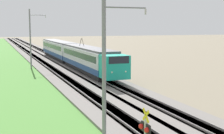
% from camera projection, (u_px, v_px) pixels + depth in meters
% --- Properties ---
extents(ballast_main, '(240.00, 4.40, 0.30)m').
position_uv_depth(ballast_main, '(39.00, 61.00, 58.86)').
color(ballast_main, slate).
rests_on(ballast_main, ground).
extents(ballast_adjacent, '(240.00, 4.40, 0.30)m').
position_uv_depth(ballast_adjacent, '(60.00, 60.00, 60.25)').
color(ballast_adjacent, slate).
rests_on(ballast_adjacent, ground).
extents(track_main, '(240.00, 1.57, 0.45)m').
position_uv_depth(track_main, '(39.00, 60.00, 58.86)').
color(track_main, '#4C4238').
rests_on(track_main, ground).
extents(track_adjacent, '(240.00, 1.57, 0.45)m').
position_uv_depth(track_adjacent, '(60.00, 60.00, 60.25)').
color(track_adjacent, '#4C4238').
rests_on(track_adjacent, ground).
extents(grass_verge, '(240.00, 9.24, 0.12)m').
position_uv_depth(grass_verge, '(2.00, 62.00, 56.49)').
color(grass_verge, '#4C8438').
rests_on(grass_verge, ground).
extents(passenger_train, '(41.70, 2.84, 4.84)m').
position_uv_depth(passenger_train, '(71.00, 52.00, 51.65)').
color(passenger_train, '#19A88E').
rests_on(passenger_train, ground).
extents(catenary_mast_near, '(0.22, 2.56, 8.39)m').
position_uv_depth(catenary_mast_near, '(105.00, 68.00, 16.41)').
color(catenary_mast_near, slate).
rests_on(catenary_mast_near, ground).
extents(catenary_mast_mid, '(0.22, 2.56, 9.14)m').
position_uv_depth(catenary_mast_mid, '(31.00, 38.00, 47.36)').
color(catenary_mast_mid, slate).
rests_on(catenary_mast_mid, ground).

